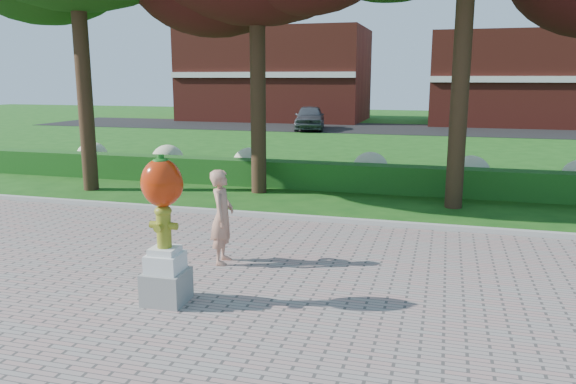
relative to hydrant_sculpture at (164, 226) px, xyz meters
The scene contains 11 objects.
ground 2.68m from the hydrant_sculpture, 74.30° to the left, with size 100.00×100.00×0.00m, color #174C13.
walkway 2.18m from the hydrant_sculpture, 69.24° to the right, with size 40.00×14.00×0.04m, color gray.
curb 5.46m from the hydrant_sculpture, 83.05° to the left, with size 40.00×0.18×0.15m, color #ADADA5.
lawn_hedge 9.35m from the hydrant_sculpture, 86.03° to the left, with size 24.00×0.70×0.80m, color #154A16.
hydrangea_row 10.39m from the hydrant_sculpture, 83.26° to the left, with size 20.10×1.10×0.99m.
street 30.33m from the hydrant_sculpture, 88.78° to the left, with size 50.00×8.00×0.02m, color black.
building_left 37.55m from the hydrant_sculpture, 104.45° to the left, with size 14.00×8.00×7.00m, color maroon.
building_right 37.37m from the hydrant_sculpture, 76.60° to the left, with size 12.00×8.00×6.40m, color maroon.
hydrant_sculpture is the anchor object (origin of this frame).
woman 1.96m from the hydrant_sculpture, 86.70° to the left, with size 0.62×0.41×1.70m, color tan.
parked_car 28.59m from the hydrant_sculpture, 99.33° to the left, with size 1.83×4.54×1.55m, color #45484D.
Camera 1 is at (3.22, -9.37, 3.32)m, focal length 35.00 mm.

